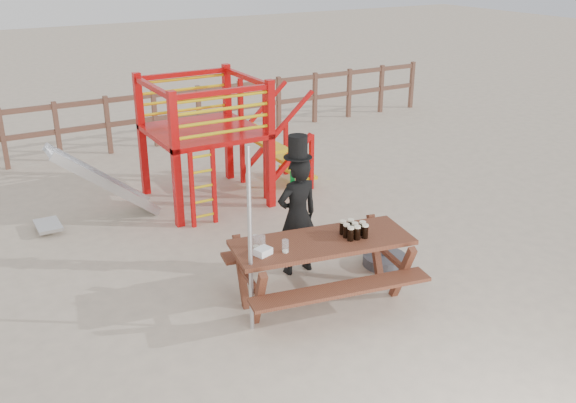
% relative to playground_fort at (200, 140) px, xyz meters
% --- Properties ---
extents(ground, '(60.00, 60.00, 0.00)m').
position_rel_playground_fort_xyz_m(ground, '(-0.12, -3.58, -1.07)').
color(ground, beige).
rests_on(ground, ground).
extents(back_fence, '(15.09, 0.09, 1.20)m').
position_rel_playground_fort_xyz_m(back_fence, '(-0.12, 3.42, -0.34)').
color(back_fence, brown).
rests_on(back_fence, ground).
extents(playground_fort, '(4.71, 1.84, 2.10)m').
position_rel_playground_fort_xyz_m(playground_fort, '(0.00, 0.00, 0.00)').
color(playground_fort, red).
rests_on(playground_fort, ground).
extents(picnic_table, '(2.34, 1.81, 0.82)m').
position_rel_playground_fort_xyz_m(picnic_table, '(-0.06, -3.76, -0.55)').
color(picnic_table, brown).
rests_on(picnic_table, ground).
extents(man_with_hat, '(0.58, 0.39, 1.87)m').
position_rel_playground_fort_xyz_m(man_with_hat, '(0.09, -2.95, -0.24)').
color(man_with_hat, black).
rests_on(man_with_hat, ground).
extents(metal_pole, '(0.05, 0.05, 2.16)m').
position_rel_playground_fort_xyz_m(metal_pole, '(-1.06, -3.88, 0.01)').
color(metal_pole, '#B2B2B7').
rests_on(metal_pole, ground).
extents(parasol_base, '(0.59, 0.59, 0.25)m').
position_rel_playground_fort_xyz_m(parasol_base, '(1.21, -3.39, -1.00)').
color(parasol_base, '#3E3E44').
rests_on(parasol_base, ground).
extents(paper_bag, '(0.21, 0.19, 0.08)m').
position_rel_playground_fort_xyz_m(paper_bag, '(-0.84, -3.75, -0.21)').
color(paper_bag, white).
rests_on(paper_bag, picnic_table).
extents(stout_pints, '(0.29, 0.30, 0.17)m').
position_rel_playground_fort_xyz_m(stout_pints, '(0.32, -3.86, -0.17)').
color(stout_pints, black).
rests_on(stout_pints, picnic_table).
extents(empty_glasses, '(0.31, 0.35, 0.15)m').
position_rel_playground_fort_xyz_m(empty_glasses, '(-0.72, -3.65, -0.18)').
color(empty_glasses, silver).
rests_on(empty_glasses, picnic_table).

